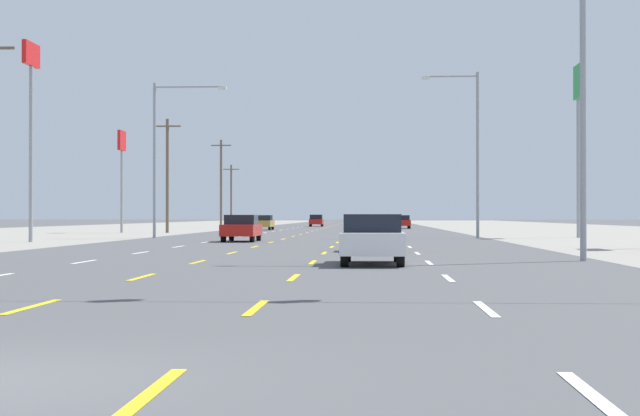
{
  "coord_description": "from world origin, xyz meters",
  "views": [
    {
      "loc": [
        3.51,
        -8.38,
        1.42
      ],
      "look_at": [
        -0.78,
        76.53,
        2.06
      ],
      "focal_mm": 56.57,
      "sensor_mm": 36.0,
      "label": 1
    }
  ],
  "objects_px": {
    "sedan_inner_right_farther": "(372,221)",
    "pole_sign_right_row_2": "(578,107)",
    "sedan_inner_right_near": "(376,232)",
    "hatchback_inner_left_farthest": "(316,220)",
    "streetlight_right_row_1": "(473,144)",
    "streetlight_left_row_1": "(162,147)",
    "sedan_inner_left_mid": "(242,228)",
    "sedan_inner_right_nearest": "(372,238)",
    "sedan_far_left_midfar": "(263,222)",
    "pole_sign_left_row_2": "(122,156)",
    "streetlight_right_row_0": "(566,64)",
    "pole_sign_left_row_1": "(31,94)",
    "sedan_far_right_far": "(402,222)"
  },
  "relations": [
    {
      "from": "sedan_far_left_midfar",
      "to": "streetlight_right_row_1",
      "type": "relative_size",
      "value": 0.43
    },
    {
      "from": "hatchback_inner_left_farthest",
      "to": "streetlight_right_row_1",
      "type": "xyz_separation_m",
      "value": [
        13.36,
        -66.77,
        5.11
      ]
    },
    {
      "from": "sedan_far_left_midfar",
      "to": "hatchback_inner_left_farthest",
      "type": "bearing_deg",
      "value": 83.48
    },
    {
      "from": "sedan_far_right_far",
      "to": "streetlight_left_row_1",
      "type": "bearing_deg",
      "value": -109.44
    },
    {
      "from": "pole_sign_left_row_1",
      "to": "streetlight_right_row_1",
      "type": "relative_size",
      "value": 1.03
    },
    {
      "from": "sedan_inner_right_farther",
      "to": "streetlight_left_row_1",
      "type": "relative_size",
      "value": 0.46
    },
    {
      "from": "sedan_far_right_far",
      "to": "pole_sign_right_row_2",
      "type": "relative_size",
      "value": 0.41
    },
    {
      "from": "sedan_inner_right_farther",
      "to": "pole_sign_left_row_1",
      "type": "height_order",
      "value": "pole_sign_left_row_1"
    },
    {
      "from": "sedan_inner_left_mid",
      "to": "streetlight_left_row_1",
      "type": "xyz_separation_m",
      "value": [
        -6.1,
        8.23,
        4.98
      ]
    },
    {
      "from": "pole_sign_left_row_1",
      "to": "sedan_inner_right_near",
      "type": "bearing_deg",
      "value": -34.81
    },
    {
      "from": "sedan_inner_left_mid",
      "to": "hatchback_inner_left_farthest",
      "type": "height_order",
      "value": "hatchback_inner_left_farthest"
    },
    {
      "from": "sedan_inner_right_farther",
      "to": "pole_sign_right_row_2",
      "type": "height_order",
      "value": "pole_sign_right_row_2"
    },
    {
      "from": "sedan_inner_right_farther",
      "to": "pole_sign_left_row_2",
      "type": "bearing_deg",
      "value": -115.71
    },
    {
      "from": "pole_sign_right_row_2",
      "to": "sedan_inner_right_farther",
      "type": "bearing_deg",
      "value": 102.37
    },
    {
      "from": "sedan_inner_right_nearest",
      "to": "streetlight_left_row_1",
      "type": "distance_m",
      "value": 36.46
    },
    {
      "from": "sedan_inner_left_mid",
      "to": "streetlight_right_row_0",
      "type": "distance_m",
      "value": 26.94
    },
    {
      "from": "pole_sign_left_row_1",
      "to": "pole_sign_left_row_2",
      "type": "xyz_separation_m",
      "value": [
        -2.42,
        29.39,
        -1.55
      ]
    },
    {
      "from": "sedan_inner_right_nearest",
      "to": "sedan_far_left_midfar",
      "type": "relative_size",
      "value": 1.0
    },
    {
      "from": "pole_sign_right_row_2",
      "to": "streetlight_left_row_1",
      "type": "height_order",
      "value": "pole_sign_right_row_2"
    },
    {
      "from": "sedan_far_right_far",
      "to": "pole_sign_right_row_2",
      "type": "height_order",
      "value": "pole_sign_right_row_2"
    },
    {
      "from": "sedan_inner_right_nearest",
      "to": "streetlight_right_row_1",
      "type": "bearing_deg",
      "value": 79.42
    },
    {
      "from": "sedan_inner_right_near",
      "to": "hatchback_inner_left_farthest",
      "type": "height_order",
      "value": "hatchback_inner_left_farthest"
    },
    {
      "from": "sedan_inner_right_nearest",
      "to": "streetlight_right_row_1",
      "type": "xyz_separation_m",
      "value": [
        6.28,
        33.62,
        5.14
      ]
    },
    {
      "from": "sedan_inner_right_nearest",
      "to": "hatchback_inner_left_farthest",
      "type": "height_order",
      "value": "hatchback_inner_left_farthest"
    },
    {
      "from": "hatchback_inner_left_farthest",
      "to": "pole_sign_right_row_2",
      "type": "bearing_deg",
      "value": -72.45
    },
    {
      "from": "hatchback_inner_left_farthest",
      "to": "streetlight_left_row_1",
      "type": "relative_size",
      "value": 0.4
    },
    {
      "from": "sedan_inner_left_mid",
      "to": "pole_sign_left_row_2",
      "type": "relative_size",
      "value": 0.53
    },
    {
      "from": "sedan_far_left_midfar",
      "to": "pole_sign_left_row_2",
      "type": "relative_size",
      "value": 0.53
    },
    {
      "from": "sedan_inner_left_mid",
      "to": "pole_sign_right_row_2",
      "type": "relative_size",
      "value": 0.41
    },
    {
      "from": "sedan_inner_right_nearest",
      "to": "sedan_inner_right_farther",
      "type": "distance_m",
      "value": 96.32
    },
    {
      "from": "hatchback_inner_left_farthest",
      "to": "streetlight_right_row_0",
      "type": "height_order",
      "value": "streetlight_right_row_0"
    },
    {
      "from": "streetlight_right_row_0",
      "to": "sedan_inner_right_farther",
      "type": "bearing_deg",
      "value": 93.67
    },
    {
      "from": "sedan_inner_left_mid",
      "to": "streetlight_left_row_1",
      "type": "distance_m",
      "value": 11.39
    },
    {
      "from": "pole_sign_left_row_1",
      "to": "streetlight_right_row_0",
      "type": "xyz_separation_m",
      "value": [
        24.36,
        -21.3,
        -1.78
      ]
    },
    {
      "from": "sedan_inner_right_nearest",
      "to": "pole_sign_left_row_1",
      "type": "distance_m",
      "value": 30.88
    },
    {
      "from": "sedan_inner_right_nearest",
      "to": "pole_sign_right_row_2",
      "type": "xyz_separation_m",
      "value": [
        13.27,
        36.05,
        7.62
      ]
    },
    {
      "from": "pole_sign_left_row_1",
      "to": "pole_sign_right_row_2",
      "type": "relative_size",
      "value": 0.97
    },
    {
      "from": "streetlight_right_row_1",
      "to": "sedan_inner_right_farther",
      "type": "bearing_deg",
      "value": 95.67
    },
    {
      "from": "sedan_far_left_midfar",
      "to": "sedan_inner_right_farther",
      "type": "xyz_separation_m",
      "value": [
        10.67,
        26.96,
        0.0
      ]
    },
    {
      "from": "streetlight_right_row_0",
      "to": "sedan_inner_left_mid",
      "type": "bearing_deg",
      "value": 119.97
    },
    {
      "from": "sedan_far_left_midfar",
      "to": "pole_sign_left_row_1",
      "type": "relative_size",
      "value": 0.42
    },
    {
      "from": "sedan_inner_left_mid",
      "to": "sedan_far_right_far",
      "type": "relative_size",
      "value": 1.0
    },
    {
      "from": "streetlight_left_row_1",
      "to": "pole_sign_left_row_1",
      "type": "bearing_deg",
      "value": -117.4
    },
    {
      "from": "streetlight_right_row_0",
      "to": "streetlight_right_row_1",
      "type": "xyz_separation_m",
      "value": [
        0.21,
        31.09,
        -0.27
      ]
    },
    {
      "from": "sedan_inner_right_nearest",
      "to": "sedan_inner_right_farther",
      "type": "relative_size",
      "value": 1.0
    },
    {
      "from": "pole_sign_left_row_1",
      "to": "pole_sign_right_row_2",
      "type": "height_order",
      "value": "pole_sign_right_row_2"
    },
    {
      "from": "sedan_far_left_midfar",
      "to": "streetlight_right_row_1",
      "type": "xyz_separation_m",
      "value": [
        16.9,
        -35.74,
        5.14
      ]
    },
    {
      "from": "pole_sign_left_row_2",
      "to": "pole_sign_right_row_2",
      "type": "relative_size",
      "value": 0.76
    },
    {
      "from": "sedan_inner_right_near",
      "to": "sedan_inner_right_farther",
      "type": "bearing_deg",
      "value": 90.08
    },
    {
      "from": "sedan_inner_right_nearest",
      "to": "sedan_far_left_midfar",
      "type": "distance_m",
      "value": 70.16
    }
  ]
}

